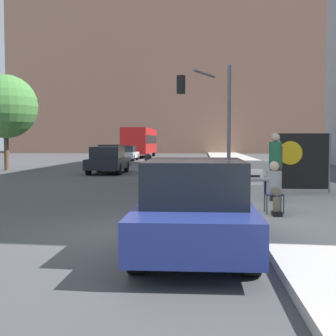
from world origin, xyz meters
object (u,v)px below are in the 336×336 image
street_tree_midblock (6,107)px  traffic_light_pole (209,103)px  motorcycle_on_road (148,172)px  jogger_on_sidewalk (275,166)px  seated_protester (273,186)px  city_bus_on_road (140,141)px  parked_car_curbside (195,206)px  car_on_road_midblock (112,154)px  car_on_road_distant (126,153)px  protest_banner (302,161)px  car_on_road_nearest (108,160)px  pedestrian_behind (277,166)px

street_tree_midblock → traffic_light_pole: bearing=-28.9°
traffic_light_pole → motorcycle_on_road: bearing=-135.2°
jogger_on_sidewalk → traffic_light_pole: bearing=-66.6°
seated_protester → city_bus_on_road: (-8.35, 41.37, 1.06)m
city_bus_on_road → parked_car_curbside: bearing=-81.5°
motorcycle_on_road → car_on_road_midblock: bearing=105.5°
car_on_road_distant → protest_banner: bearing=-69.8°
car_on_road_distant → jogger_on_sidewalk: bearing=-73.3°
protest_banner → traffic_light_pole: traffic_light_pole is taller
seated_protester → parked_car_curbside: size_ratio=0.27×
car_on_road_midblock → motorcycle_on_road: 17.87m
car_on_road_distant → car_on_road_midblock: bearing=-90.7°
seated_protester → car_on_road_midblock: car_on_road_midblock is taller
street_tree_midblock → protest_banner: bearing=-40.1°
city_bus_on_road → street_tree_midblock: 24.78m
protest_banner → car_on_road_distant: 28.93m
car_on_road_midblock → traffic_light_pole: bearing=-63.9°
parked_car_curbside → car_on_road_distant: (-6.70, 34.82, -0.04)m
car_on_road_nearest → car_on_road_midblock: (-1.78, 10.39, 0.02)m
seated_protester → motorcycle_on_road: seated_protester is taller
seated_protester → car_on_road_nearest: 16.30m
car_on_road_distant → city_bus_on_road: (0.06, 9.68, 1.13)m
seated_protester → car_on_road_distant: size_ratio=0.27×
car_on_road_midblock → motorcycle_on_road: size_ratio=2.23×
protest_banner → street_tree_midblock: street_tree_midblock is taller
parked_car_curbside → motorcycle_on_road: size_ratio=2.09×
protest_banner → street_tree_midblock: size_ratio=0.32×
car_on_road_midblock → car_on_road_nearest: bearing=-80.3°
motorcycle_on_road → traffic_light_pole: bearing=44.8°
pedestrian_behind → car_on_road_distant: 29.46m
parked_car_curbside → car_on_road_distant: 35.46m
seated_protester → street_tree_midblock: street_tree_midblock is taller
jogger_on_sidewalk → city_bus_on_road: size_ratio=0.16×
pedestrian_behind → parked_car_curbside: bearing=131.5°
traffic_light_pole → car_on_road_distant: size_ratio=1.14×
seated_protester → parked_car_curbside: bearing=-120.8°
protest_banner → city_bus_on_road: 38.15m
protest_banner → car_on_road_nearest: size_ratio=0.45×
street_tree_midblock → car_on_road_nearest: bearing=-19.3°
jogger_on_sidewalk → street_tree_midblock: 20.57m
car_on_road_nearest → city_bus_on_road: size_ratio=0.36×
parked_car_curbside → car_on_road_nearest: 18.67m
traffic_light_pole → car_on_road_nearest: bearing=141.2°
pedestrian_behind → car_on_road_distant: (-9.07, 28.03, -0.32)m
parked_car_curbside → car_on_road_midblock: bearing=103.4°
jogger_on_sidewalk → motorcycle_on_road: size_ratio=0.88×
jogger_on_sidewalk → car_on_road_midblock: jogger_on_sidewalk is taller
protest_banner → traffic_light_pole: bearing=115.6°
traffic_light_pole → jogger_on_sidewalk: bearing=-78.6°
pedestrian_behind → motorcycle_on_road: 6.20m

